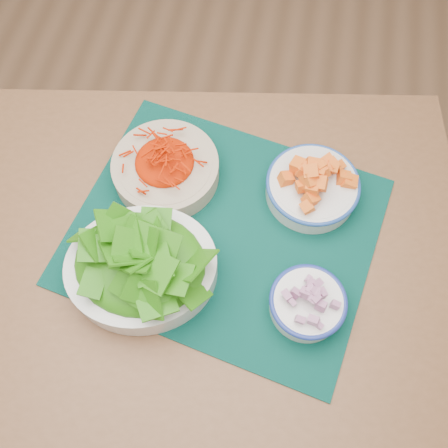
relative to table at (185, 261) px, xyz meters
name	(u,v)px	position (x,y,z in m)	size (l,w,h in m)	color
ground	(158,241)	(-0.21, 0.30, -0.65)	(4.00, 4.00, 0.00)	#956848
table	(185,261)	(0.00, 0.00, 0.00)	(1.28, 0.96, 0.75)	brown
placemat	(224,231)	(0.08, 0.04, 0.10)	(0.60, 0.49, 0.00)	black
carrot_bowl	(165,166)	(-0.06, 0.15, 0.15)	(0.28, 0.28, 0.08)	tan
squash_bowl	(313,183)	(0.25, 0.16, 0.15)	(0.25, 0.25, 0.10)	silver
lettuce_bowl	(140,264)	(-0.06, -0.08, 0.16)	(0.34, 0.31, 0.12)	silver
onion_bowl	(308,302)	(0.26, -0.09, 0.14)	(0.17, 0.17, 0.07)	white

